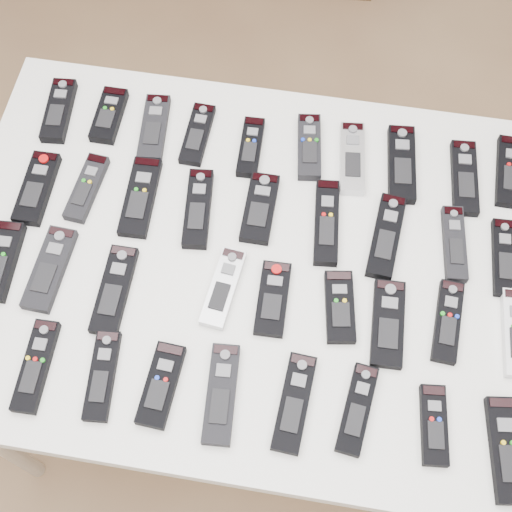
% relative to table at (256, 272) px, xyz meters
% --- Properties ---
extents(ground, '(4.00, 4.00, 0.00)m').
position_rel_table_xyz_m(ground, '(-0.15, -0.07, -0.72)').
color(ground, brown).
rests_on(ground, ground).
extents(table, '(1.25, 0.88, 0.78)m').
position_rel_table_xyz_m(table, '(0.00, 0.00, 0.00)').
color(table, white).
rests_on(table, ground).
extents(remote_0, '(0.07, 0.17, 0.02)m').
position_rel_table_xyz_m(remote_0, '(-0.50, 0.29, 0.07)').
color(remote_0, black).
rests_on(remote_0, table).
extents(remote_1, '(0.06, 0.14, 0.02)m').
position_rel_table_xyz_m(remote_1, '(-0.38, 0.30, 0.07)').
color(remote_1, black).
rests_on(remote_1, table).
extents(remote_2, '(0.07, 0.17, 0.02)m').
position_rel_table_xyz_m(remote_2, '(-0.28, 0.28, 0.07)').
color(remote_2, black).
rests_on(remote_2, table).
extents(remote_3, '(0.05, 0.16, 0.02)m').
position_rel_table_xyz_m(remote_3, '(-0.18, 0.28, 0.07)').
color(remote_3, black).
rests_on(remote_3, table).
extents(remote_4, '(0.05, 0.15, 0.02)m').
position_rel_table_xyz_m(remote_4, '(-0.06, 0.26, 0.07)').
color(remote_4, black).
rests_on(remote_4, table).
extents(remote_5, '(0.07, 0.17, 0.02)m').
position_rel_table_xyz_m(remote_5, '(0.07, 0.29, 0.07)').
color(remote_5, black).
rests_on(remote_5, table).
extents(remote_6, '(0.07, 0.18, 0.02)m').
position_rel_table_xyz_m(remote_6, '(0.17, 0.27, 0.07)').
color(remote_6, '#B7B7BC').
rests_on(remote_6, table).
extents(remote_7, '(0.07, 0.19, 0.02)m').
position_rel_table_xyz_m(remote_7, '(0.27, 0.27, 0.07)').
color(remote_7, black).
rests_on(remote_7, table).
extents(remote_8, '(0.07, 0.18, 0.02)m').
position_rel_table_xyz_m(remote_8, '(0.41, 0.26, 0.07)').
color(remote_8, black).
rests_on(remote_8, table).
extents(remote_9, '(0.06, 0.18, 0.02)m').
position_rel_table_xyz_m(remote_9, '(0.51, 0.29, 0.07)').
color(remote_9, black).
rests_on(remote_9, table).
extents(remote_10, '(0.06, 0.17, 0.02)m').
position_rel_table_xyz_m(remote_10, '(-0.49, 0.09, 0.07)').
color(remote_10, black).
rests_on(remote_10, table).
extents(remote_11, '(0.06, 0.16, 0.02)m').
position_rel_table_xyz_m(remote_11, '(-0.38, 0.11, 0.07)').
color(remote_11, black).
rests_on(remote_11, table).
extents(remote_12, '(0.07, 0.19, 0.02)m').
position_rel_table_xyz_m(remote_12, '(-0.26, 0.10, 0.07)').
color(remote_12, black).
rests_on(remote_12, table).
extents(remote_13, '(0.07, 0.19, 0.02)m').
position_rel_table_xyz_m(remote_13, '(-0.14, 0.09, 0.07)').
color(remote_13, black).
rests_on(remote_13, table).
extents(remote_14, '(0.06, 0.16, 0.02)m').
position_rel_table_xyz_m(remote_14, '(-0.01, 0.12, 0.07)').
color(remote_14, black).
rests_on(remote_14, table).
extents(remote_15, '(0.07, 0.20, 0.02)m').
position_rel_table_xyz_m(remote_15, '(0.13, 0.10, 0.07)').
color(remote_15, black).
rests_on(remote_15, table).
extents(remote_16, '(0.07, 0.19, 0.02)m').
position_rel_table_xyz_m(remote_16, '(0.26, 0.09, 0.07)').
color(remote_16, black).
rests_on(remote_16, table).
extents(remote_17, '(0.06, 0.17, 0.02)m').
position_rel_table_xyz_m(remote_17, '(0.39, 0.10, 0.07)').
color(remote_17, black).
rests_on(remote_17, table).
extents(remote_18, '(0.05, 0.17, 0.02)m').
position_rel_table_xyz_m(remote_18, '(0.50, 0.08, 0.07)').
color(remote_18, black).
rests_on(remote_18, table).
extents(remote_19, '(0.07, 0.18, 0.02)m').
position_rel_table_xyz_m(remote_19, '(-0.51, -0.09, 0.07)').
color(remote_19, black).
rests_on(remote_19, table).
extents(remote_20, '(0.07, 0.19, 0.02)m').
position_rel_table_xyz_m(remote_20, '(-0.40, -0.09, 0.07)').
color(remote_20, black).
rests_on(remote_20, table).
extents(remote_21, '(0.06, 0.19, 0.02)m').
position_rel_table_xyz_m(remote_21, '(-0.27, -0.11, 0.07)').
color(remote_21, black).
rests_on(remote_21, table).
extents(remote_22, '(0.07, 0.17, 0.02)m').
position_rel_table_xyz_m(remote_22, '(-0.05, -0.08, 0.07)').
color(remote_22, '#B7B7BC').
rests_on(remote_22, table).
extents(remote_23, '(0.06, 0.16, 0.02)m').
position_rel_table_xyz_m(remote_23, '(0.05, -0.08, 0.07)').
color(remote_23, black).
rests_on(remote_23, table).
extents(remote_24, '(0.08, 0.15, 0.02)m').
position_rel_table_xyz_m(remote_24, '(0.18, -0.08, 0.07)').
color(remote_24, black).
rests_on(remote_24, table).
extents(remote_25, '(0.07, 0.18, 0.02)m').
position_rel_table_xyz_m(remote_25, '(0.27, -0.10, 0.07)').
color(remote_25, black).
rests_on(remote_25, table).
extents(remote_26, '(0.06, 0.17, 0.02)m').
position_rel_table_xyz_m(remote_26, '(0.39, -0.07, 0.07)').
color(remote_26, black).
rests_on(remote_26, table).
extents(remote_29, '(0.05, 0.18, 0.02)m').
position_rel_table_xyz_m(remote_29, '(-0.37, -0.29, 0.07)').
color(remote_29, black).
rests_on(remote_29, table).
extents(remote_30, '(0.06, 0.18, 0.02)m').
position_rel_table_xyz_m(remote_30, '(-0.24, -0.29, 0.07)').
color(remote_30, black).
rests_on(remote_30, table).
extents(remote_31, '(0.06, 0.16, 0.02)m').
position_rel_table_xyz_m(remote_31, '(-0.13, -0.29, 0.07)').
color(remote_31, black).
rests_on(remote_31, table).
extents(remote_32, '(0.07, 0.19, 0.02)m').
position_rel_table_xyz_m(remote_32, '(-0.02, -0.29, 0.07)').
color(remote_32, black).
rests_on(remote_32, table).
extents(remote_33, '(0.06, 0.19, 0.02)m').
position_rel_table_xyz_m(remote_33, '(0.12, -0.28, 0.07)').
color(remote_33, black).
rests_on(remote_33, table).
extents(remote_34, '(0.07, 0.17, 0.02)m').
position_rel_table_xyz_m(remote_34, '(0.23, -0.27, 0.07)').
color(remote_34, black).
rests_on(remote_34, table).
extents(remote_35, '(0.06, 0.15, 0.02)m').
position_rel_table_xyz_m(remote_35, '(0.37, -0.28, 0.07)').
color(remote_35, black).
rests_on(remote_35, table).
extents(remote_36, '(0.08, 0.19, 0.02)m').
position_rel_table_xyz_m(remote_36, '(0.50, -0.30, 0.07)').
color(remote_36, black).
rests_on(remote_36, table).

